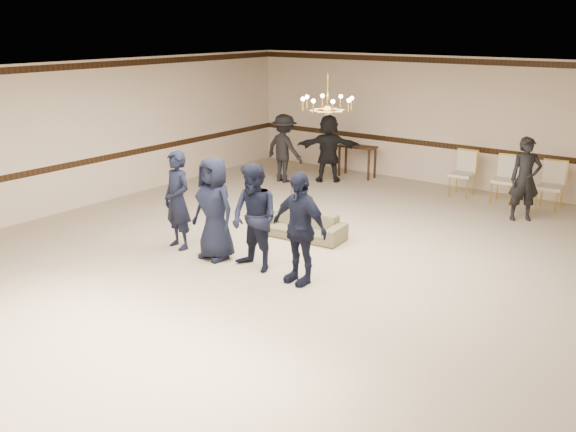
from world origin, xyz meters
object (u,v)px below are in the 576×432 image
(adult_left, at_px, (284,148))
(banquet_chair_left, at_px, (462,174))
(boy_b, at_px, (214,209))
(chandelier, at_px, (328,91))
(banquet_chair_mid, at_px, (505,180))
(console_table, at_px, (357,161))
(adult_mid, at_px, (328,148))
(banquet_chair_right, at_px, (550,187))
(settee, at_px, (302,225))
(adult_right, at_px, (525,179))
(boy_c, at_px, (254,218))
(boy_d, at_px, (299,228))
(boy_a, at_px, (177,200))

(adult_left, xyz_separation_m, banquet_chair_left, (4.25, 1.37, -0.34))
(boy_b, bearing_deg, chandelier, 49.19)
(adult_left, bearing_deg, banquet_chair_left, -155.05)
(banquet_chair_mid, height_order, console_table, banquet_chair_mid)
(adult_mid, xyz_separation_m, banquet_chair_right, (5.35, 0.67, -0.34))
(settee, xyz_separation_m, banquet_chair_mid, (2.28, 4.75, 0.29))
(adult_left, distance_m, adult_right, 6.01)
(banquet_chair_right, bearing_deg, boy_b, -123.72)
(boy_c, height_order, boy_d, same)
(boy_a, bearing_deg, banquet_chair_right, 64.38)
(settee, relative_size, banquet_chair_mid, 1.55)
(banquet_chair_mid, bearing_deg, adult_right, -60.65)
(boy_a, relative_size, banquet_chair_right, 1.69)
(boy_c, xyz_separation_m, console_table, (-2.02, 6.75, -0.48))
(chandelier, bearing_deg, banquet_chair_left, 84.57)
(banquet_chair_right, bearing_deg, adult_left, -170.72)
(boy_b, height_order, adult_left, boy_b)
(chandelier, bearing_deg, adult_left, 134.73)
(chandelier, distance_m, boy_b, 2.78)
(boy_b, xyz_separation_m, banquet_chair_right, (3.88, 6.55, -0.37))
(chandelier, relative_size, adult_mid, 0.54)
(chandelier, distance_m, boy_a, 3.32)
(banquet_chair_mid, xyz_separation_m, console_table, (-4.00, 0.20, -0.11))
(adult_mid, height_order, adult_right, same)
(banquet_chair_right, bearing_deg, boy_c, -117.55)
(boy_a, height_order, boy_b, same)
(settee, xyz_separation_m, adult_mid, (-2.07, 4.07, 0.63))
(boy_b, bearing_deg, banquet_chair_left, 78.26)
(boy_b, xyz_separation_m, adult_right, (3.63, 5.48, -0.03))
(chandelier, bearing_deg, adult_right, 61.34)
(chandelier, xyz_separation_m, boy_b, (-1.39, -1.38, -1.97))
(boy_a, distance_m, boy_d, 2.70)
(settee, bearing_deg, console_table, 103.55)
(chandelier, distance_m, console_table, 6.41)
(boy_c, xyz_separation_m, adult_mid, (-2.37, 5.88, -0.03))
(adult_mid, bearing_deg, banquet_chair_left, 157.70)
(chandelier, height_order, boy_d, chandelier)
(boy_a, distance_m, console_table, 6.77)
(chandelier, relative_size, adult_left, 0.54)
(settee, bearing_deg, chandelier, -33.59)
(boy_b, distance_m, console_table, 6.86)
(adult_mid, bearing_deg, boy_d, 85.44)
(boy_d, distance_m, banquet_chair_mid, 6.65)
(boy_c, xyz_separation_m, banquet_chair_mid, (1.98, 6.55, -0.37))
(chandelier, bearing_deg, boy_c, -109.40)
(boy_a, relative_size, banquet_chair_mid, 1.69)
(banquet_chair_left, height_order, console_table, banquet_chair_left)
(boy_a, height_order, boy_d, same)
(adult_left, bearing_deg, banquet_chair_right, -160.56)
(boy_a, height_order, banquet_chair_mid, boy_a)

